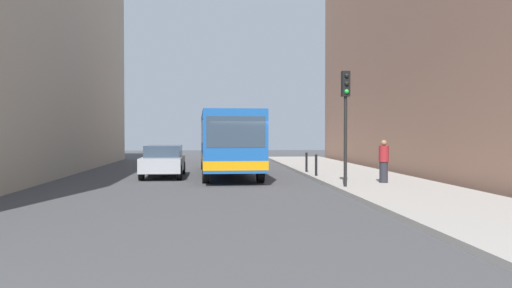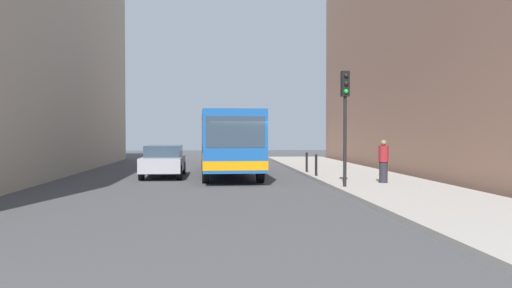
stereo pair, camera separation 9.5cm
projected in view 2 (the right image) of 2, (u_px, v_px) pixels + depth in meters
name	position (u px, v px, depth m)	size (l,w,h in m)	color
ground_plane	(241.00, 184.00, 20.41)	(80.00, 80.00, 0.00)	#424244
sidewalk	(371.00, 181.00, 20.86)	(4.40, 40.00, 0.15)	#9E9991
building_right	(466.00, 35.00, 25.21)	(7.00, 32.00, 13.96)	#936B56
bus	(228.00, 140.00, 24.78)	(2.81, 11.08, 3.00)	#19519E
car_beside_bus	(164.00, 160.00, 23.49)	(1.89, 4.41, 1.48)	#A5A8AD
car_behind_bus	(228.00, 151.00, 36.30)	(2.03, 4.48, 1.48)	maroon
traffic_light	(345.00, 106.00, 17.86)	(0.28, 0.33, 4.10)	black
bollard_near	(316.00, 165.00, 22.45)	(0.11, 0.11, 0.95)	black
bollard_mid	(307.00, 162.00, 24.73)	(0.11, 0.11, 0.95)	black
pedestrian_near_signal	(383.00, 161.00, 19.31)	(0.38, 0.38, 1.64)	#26262D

